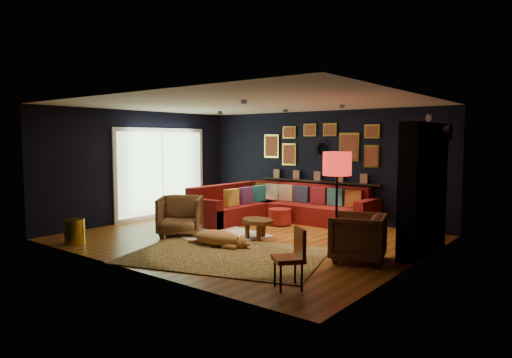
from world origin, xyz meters
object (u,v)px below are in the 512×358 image
Objects in this scene: floor_lamp at (337,168)px; sectional at (275,208)px; armchair_right at (358,235)px; dog at (217,235)px; pouf at (280,216)px; gold_stool at (75,231)px; coffee_table at (257,223)px; armchair_left at (180,214)px; orange_chair at (293,253)px.

sectional is at bearing 144.41° from floor_lamp.
armchair_right is 2.51m from dog.
armchair_right is (3.06, -2.01, 0.09)m from sectional.
pouf is 0.30× the size of floor_lamp.
pouf is 2.41m from dog.
pouf is at bearing -41.51° from sectional.
pouf is at bearing 63.32° from gold_stool.
coffee_table reaches higher than pouf.
armchair_left reaches higher than gold_stool.
dog is (2.24, 1.46, -0.02)m from gold_stool.
floor_lamp is at bearing -35.59° from sectional.
pouf is at bearing 145.42° from floor_lamp.
gold_stool is at bearing -157.99° from armchair_left.
coffee_table is at bearing -70.55° from pouf.
orange_chair is (-0.05, -1.77, 0.05)m from armchair_right.
pouf is 0.65× the size of orange_chair.
orange_chair is 0.46× the size of floor_lamp.
armchair_right is at bearing -5.17° from coffee_table.
armchair_left reaches higher than coffee_table.
orange_chair is (4.60, 0.38, 0.23)m from gold_stool.
sectional is 4.10× the size of armchair_right.
pouf is 2.34m from armchair_left.
armchair_left is 0.70× the size of dog.
sectional is 4.45m from gold_stool.
coffee_table is 1.94× the size of gold_stool.
orange_chair is 0.64× the size of dog.
pouf is at bearing 166.30° from orange_chair.
coffee_table is at bearing -16.66° from armchair_left.
gold_stool is at bearing -110.87° from sectional.
armchair_left is 1.32m from dog.
dog reaches higher than coffee_table.
sectional is at bearing 138.49° from pouf.
armchair_right reaches higher than coffee_table.
armchair_left is (-0.96, -2.12, 0.24)m from pouf.
armchair_left is 2.00m from gold_stool.
gold_stool reaches higher than coffee_table.
armchair_left is at bearing -170.03° from floor_lamp.
armchair_right reaches higher than orange_chair.
floor_lamp is at bearing -34.58° from pouf.
gold_stool reaches higher than dog.
sectional reaches higher than armchair_right.
floor_lamp reaches higher than coffee_table.
coffee_table is 1.72× the size of pouf.
coffee_table is 1.60m from pouf.
coffee_table is 1.62m from armchair_left.
dog is at bearing -156.46° from floor_lamp.
orange_chair reaches higher than gold_stool.
gold_stool reaches higher than pouf.
orange_chair is at bearing -52.53° from pouf.
dog is (1.27, -0.28, -0.22)m from armchair_left.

